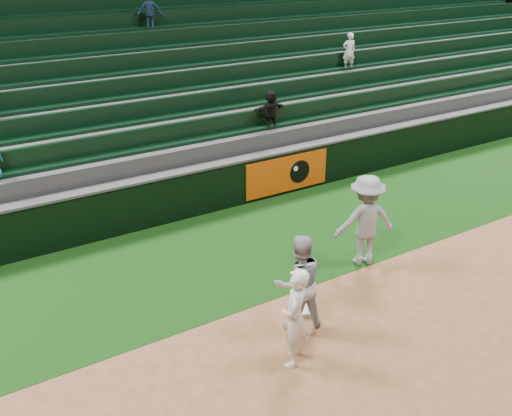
{
  "coord_description": "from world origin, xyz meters",
  "views": [
    {
      "loc": [
        -5.28,
        -6.81,
        6.27
      ],
      "look_at": [
        0.34,
        2.3,
        1.3
      ],
      "focal_mm": 40.0,
      "sensor_mm": 36.0,
      "label": 1
    }
  ],
  "objects": [
    {
      "name": "first_baseman",
      "position": [
        -0.82,
        -0.76,
        0.87
      ],
      "size": [
        0.74,
        0.74,
        1.73
      ],
      "primitive_type": "imported",
      "rotation": [
        0.0,
        0.0,
        3.92
      ],
      "color": "white",
      "rests_on": "ground"
    },
    {
      "name": "stadium_seating",
      "position": [
        -0.0,
        8.97,
        1.7
      ],
      "size": [
        36.0,
        5.95,
        5.08
      ],
      "color": "#333335",
      "rests_on": "ground"
    },
    {
      "name": "first_base",
      "position": [
        0.12,
        0.27,
        0.05
      ],
      "size": [
        0.53,
        0.53,
        0.09
      ],
      "primitive_type": "cube",
      "rotation": [
        0.0,
        0.0,
        -0.38
      ],
      "color": "silver",
      "rests_on": "ground"
    },
    {
      "name": "field_wall",
      "position": [
        0.03,
        5.2,
        0.63
      ],
      "size": [
        36.0,
        0.45,
        1.25
      ],
      "color": "black",
      "rests_on": "ground"
    },
    {
      "name": "baserunner",
      "position": [
        -0.22,
        -0.01,
        0.91
      ],
      "size": [
        1.01,
        0.86,
        1.82
      ],
      "primitive_type": "imported",
      "rotation": [
        0.0,
        0.0,
        2.93
      ],
      "color": "#9DA0A7",
      "rests_on": "ground"
    },
    {
      "name": "ground",
      "position": [
        0.0,
        0.0,
        0.0
      ],
      "size": [
        70.0,
        70.0,
        0.0
      ],
      "primitive_type": "plane",
      "color": "brown",
      "rests_on": "ground"
    },
    {
      "name": "base_coach",
      "position": [
        2.29,
        1.1,
        1.01
      ],
      "size": [
        1.46,
        1.11,
        2.0
      ],
      "primitive_type": "imported",
      "rotation": [
        0.0,
        0.0,
        2.83
      ],
      "color": "#93959F",
      "rests_on": "foul_grass"
    },
    {
      "name": "foul_grass",
      "position": [
        0.0,
        3.0,
        0.0
      ],
      "size": [
        36.0,
        4.2,
        0.01
      ],
      "primitive_type": "cube",
      "color": "black",
      "rests_on": "ground"
    }
  ]
}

